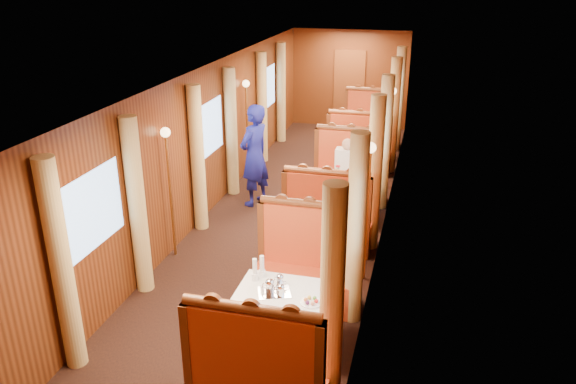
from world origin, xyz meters
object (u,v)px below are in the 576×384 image
(passenger, at_px, (346,165))
(table_far, at_px, (365,141))
(banquette_far_aft, at_px, (370,127))
(tea_tray, at_px, (274,293))
(banquette_near_aft, at_px, (306,272))
(teapot_left, at_px, (270,288))
(banquette_near_fwd, at_px, (258,378))
(banquette_far_fwd, at_px, (359,153))
(table_mid, at_px, (339,201))
(teapot_right, at_px, (281,292))
(table_near, at_px, (286,321))
(banquette_mid_fwd, at_px, (327,223))
(banquette_mid_aft, at_px, (348,177))
(rose_vase_far, at_px, (365,116))
(fruit_plate, at_px, (311,302))
(teapot_back, at_px, (280,282))
(steward, at_px, (254,156))
(rose_vase_mid, at_px, (338,169))

(passenger, bearing_deg, table_far, 90.00)
(banquette_far_aft, distance_m, tea_tray, 8.08)
(banquette_near_aft, xyz_separation_m, teapot_left, (-0.15, -1.09, 0.39))
(table_far, bearing_deg, banquette_near_fwd, -90.00)
(teapot_left, bearing_deg, banquette_near_fwd, -79.01)
(banquette_far_aft, bearing_deg, teapot_left, -91.09)
(table_far, height_order, banquette_far_fwd, banquette_far_fwd)
(banquette_near_aft, distance_m, tea_tray, 1.13)
(table_mid, distance_m, teapot_right, 3.64)
(table_near, height_order, table_mid, same)
(banquette_mid_fwd, height_order, banquette_mid_aft, same)
(table_near, bearing_deg, passenger, 90.00)
(banquette_mid_aft, distance_m, teapot_left, 4.61)
(rose_vase_far, bearing_deg, banquette_far_aft, 88.49)
(banquette_near_fwd, relative_size, teapot_left, 8.25)
(banquette_mid_aft, distance_m, fruit_plate, 4.69)
(teapot_back, relative_size, fruit_plate, 0.63)
(banquette_far_fwd, relative_size, teapot_back, 9.39)
(rose_vase_far, distance_m, steward, 3.49)
(banquette_mid_fwd, xyz_separation_m, tea_tray, (-0.11, -2.55, 0.33))
(banquette_mid_fwd, relative_size, passenger, 1.76)
(banquette_near_fwd, distance_m, table_mid, 4.51)
(passenger, bearing_deg, banquette_near_fwd, -90.00)
(banquette_mid_fwd, xyz_separation_m, banquette_far_aft, (0.00, 5.53, 0.00))
(steward, bearing_deg, teapot_left, 41.89)
(banquette_mid_fwd, bearing_deg, steward, 138.28)
(table_near, xyz_separation_m, banquette_near_aft, (0.00, 1.01, 0.05))
(table_near, relative_size, fruit_plate, 4.66)
(table_near, xyz_separation_m, steward, (-1.57, 3.89, 0.53))
(table_mid, bearing_deg, tea_tray, -91.75)
(table_near, height_order, banquette_near_aft, banquette_near_aft)
(banquette_mid_aft, height_order, tea_tray, banquette_mid_aft)
(banquette_mid_aft, relative_size, passenger, 1.76)
(banquette_far_fwd, bearing_deg, rose_vase_mid, -90.62)
(banquette_near_fwd, relative_size, teapot_back, 9.39)
(banquette_mid_fwd, relative_size, banquette_far_fwd, 1.00)
(fruit_plate, height_order, steward, steward)
(table_far, bearing_deg, banquette_far_aft, 90.00)
(teapot_left, distance_m, rose_vase_far, 7.09)
(banquette_far_fwd, xyz_separation_m, tea_tray, (-0.11, -6.05, 0.33))
(table_mid, xyz_separation_m, banquette_mid_fwd, (0.00, -1.01, 0.05))
(table_far, relative_size, teapot_back, 7.36)
(banquette_far_fwd, height_order, fruit_plate, banquette_far_fwd)
(banquette_mid_fwd, distance_m, steward, 2.16)
(table_mid, xyz_separation_m, table_far, (0.00, 3.50, 0.00))
(table_near, distance_m, banquette_mid_fwd, 2.49)
(banquette_far_aft, xyz_separation_m, rose_vase_mid, (-0.03, -4.52, 0.50))
(fruit_plate, bearing_deg, banquette_near_fwd, -109.92)
(table_near, distance_m, banquette_mid_aft, 4.51)
(banquette_near_fwd, bearing_deg, rose_vase_mid, 90.35)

